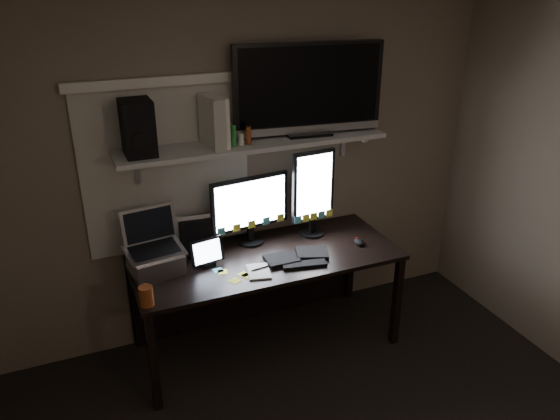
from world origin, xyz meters
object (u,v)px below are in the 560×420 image
monitor_portrait (313,193)px  monitor_landscape (250,210)px  laptop (154,245)px  game_console (214,121)px  mouse (359,242)px  tablet (207,252)px  cup (146,296)px  keyboard (297,256)px  tv (309,90)px  speaker (138,128)px  desk (260,270)px

monitor_portrait → monitor_landscape: bearing=170.6°
laptop → game_console: 0.86m
mouse → game_console: 1.32m
tablet → cup: 0.55m
keyboard → tv: (0.21, 0.32, 1.04)m
monitor_landscape → mouse: (0.70, -0.32, -0.23)m
tv → speaker: 1.13m
mouse → tv: bearing=147.7°
monitor_landscape → mouse: bearing=-31.3°
monitor_portrait → keyboard: monitor_portrait is taller
mouse → keyboard: bearing=-162.8°
tv → game_console: bearing=-173.5°
desk → laptop: (-0.73, -0.07, 0.38)m
tablet → laptop: size_ratio=0.56×
monitor_landscape → keyboard: (0.21, -0.34, -0.24)m
laptop → speaker: speaker is taller
desk → keyboard: 0.35m
desk → keyboard: keyboard is taller
monitor_portrait → tablet: bearing=-173.2°
keyboard → game_console: size_ratio=1.42×
keyboard → tablet: size_ratio=2.02×
mouse → tablet: (-1.07, 0.11, 0.08)m
mouse → tablet: 1.08m
keyboard → laptop: (-0.91, 0.17, 0.19)m
desk → monitor_landscape: size_ratio=3.12×
desk → monitor_portrait: (0.43, 0.06, 0.50)m
desk → tv: (0.39, 0.08, 1.23)m
tablet → cup: bearing=-155.1°
mouse → game_console: game_console is taller
monitor_portrait → tablet: monitor_portrait is taller
speaker → cup: bearing=-104.2°
mouse → speaker: 1.69m
monitor_portrait → tablet: (-0.84, -0.16, -0.23)m
keyboard → desk: bearing=137.8°
monitor_landscape → cup: size_ratio=4.77×
speaker → monitor_portrait: bearing=-1.1°
game_console → keyboard: bearing=-47.5°
keyboard → speaker: 1.32m
monitor_portrait → game_console: 0.91m
monitor_landscape → keyboard: monitor_landscape is taller
monitor_landscape → cup: (-0.82, -0.52, -0.19)m
keyboard → game_console: 1.05m
tablet → game_console: (0.14, 0.18, 0.81)m
monitor_landscape → tv: bearing=-9.3°
monitor_portrait → speaker: 1.31m
keyboard → laptop: size_ratio=1.12×
speaker → desk: bearing=-6.0°
monitor_landscape → game_console: bearing=178.3°
desk → keyboard: size_ratio=4.02×
monitor_landscape → cup: monitor_landscape is taller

